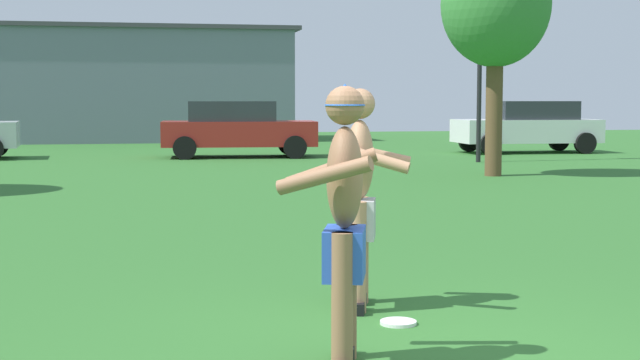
% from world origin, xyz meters
% --- Properties ---
extents(player_with_cap, '(0.71, 0.79, 1.72)m').
position_xyz_m(player_with_cap, '(-0.58, 0.10, 0.95)').
color(player_with_cap, black).
rests_on(player_with_cap, ground_plane).
extents(player_in_gray, '(0.72, 0.72, 1.72)m').
position_xyz_m(player_in_gray, '(-0.10, 1.63, 0.91)').
color(player_in_gray, black).
rests_on(player_in_gray, ground_plane).
extents(frisbee, '(0.27, 0.27, 0.03)m').
position_xyz_m(frisbee, '(0.05, 1.05, 0.01)').
color(frisbee, white).
rests_on(frisbee, ground_plane).
extents(car_red_near_post, '(4.41, 2.26, 1.58)m').
position_xyz_m(car_red_near_post, '(0.97, 20.65, 0.82)').
color(car_red_near_post, maroon).
rests_on(car_red_near_post, ground_plane).
extents(car_white_far_end, '(4.32, 2.05, 1.58)m').
position_xyz_m(car_white_far_end, '(9.96, 21.11, 0.82)').
color(car_white_far_end, white).
rests_on(car_white_far_end, ground_plane).
extents(lamp_post, '(0.60, 0.24, 6.09)m').
position_xyz_m(lamp_post, '(6.92, 17.36, 3.70)').
color(lamp_post, black).
rests_on(lamp_post, ground_plane).
extents(outbuilding_behind_lot, '(12.97, 6.03, 4.42)m').
position_xyz_m(outbuilding_behind_lot, '(-2.11, 32.28, 2.22)').
color(outbuilding_behind_lot, slate).
rests_on(outbuilding_behind_lot, ground_plane).
extents(tree_left_field, '(2.31, 2.31, 4.96)m').
position_xyz_m(tree_left_field, '(5.66, 13.21, 3.58)').
color(tree_left_field, brown).
rests_on(tree_left_field, ground_plane).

